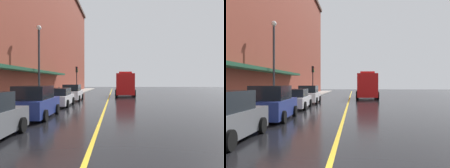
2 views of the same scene
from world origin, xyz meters
TOP-DOWN VIEW (x-y plane):
  - ground_plane at (0.00, 25.00)m, footprint 112.00×112.00m
  - sidewalk_left at (-6.20, 25.00)m, footprint 2.40×70.00m
  - lane_center_stripe at (0.00, 25.00)m, footprint 0.16×70.00m
  - brick_building_left at (-11.94, 24.00)m, footprint 10.25×64.00m
  - parked_car_1 at (-3.88, 8.67)m, footprint 2.22×4.55m
  - parked_car_2 at (-4.03, 15.04)m, footprint 2.20×4.81m
  - parked_car_3 at (-3.97, 20.66)m, footprint 2.17×4.39m
  - fire_truck at (2.28, 28.73)m, footprint 2.96×7.70m
  - parking_meter_0 at (-5.35, 20.20)m, footprint 0.14×0.18m
  - parking_meter_1 at (-5.35, 8.05)m, footprint 0.14×0.18m
  - parking_meter_2 at (-5.35, 8.68)m, footprint 0.14×0.18m
  - street_lamp_left at (-5.95, 15.49)m, footprint 0.44×0.44m
  - traffic_light_near at (-5.29, 31.33)m, footprint 0.38×0.36m

SIDE VIEW (x-z plane):
  - ground_plane at x=0.00m, z-range 0.00..0.00m
  - lane_center_stripe at x=0.00m, z-range 0.00..0.01m
  - sidewalk_left at x=-6.20m, z-range 0.00..0.15m
  - parked_car_2 at x=-4.03m, z-range -0.04..1.51m
  - parked_car_3 at x=-3.97m, z-range -0.06..1.71m
  - parked_car_1 at x=-3.88m, z-range -0.07..1.80m
  - parking_meter_0 at x=-5.35m, z-range 0.39..1.72m
  - parking_meter_1 at x=-5.35m, z-range 0.39..1.72m
  - parking_meter_2 at x=-5.35m, z-range 0.39..1.72m
  - fire_truck at x=2.28m, z-range -0.08..3.34m
  - traffic_light_near at x=-5.29m, z-range 1.01..5.31m
  - street_lamp_left at x=-5.95m, z-range 0.93..7.87m
  - brick_building_left at x=-11.94m, z-range 0.01..19.61m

